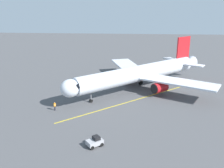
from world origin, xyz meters
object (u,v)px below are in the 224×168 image
airplane (140,74)px  tug_portside (95,142)px  ground_crew_marshaller (55,106)px  belt_loader_near_nose (126,73)px

airplane → tug_portside: size_ratio=12.31×
airplane → ground_crew_marshaller: 21.90m
belt_loader_near_nose → tug_portside: bearing=84.1°
airplane → tug_portside: bearing=74.1°
belt_loader_near_nose → ground_crew_marshaller: bearing=62.0°
tug_portside → ground_crew_marshaller: bearing=-51.6°
ground_crew_marshaller → tug_portside: bearing=128.4°
ground_crew_marshaller → belt_loader_near_nose: bearing=-118.0°
airplane → belt_loader_near_nose: size_ratio=8.12×
belt_loader_near_nose → tug_portside: size_ratio=1.52×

